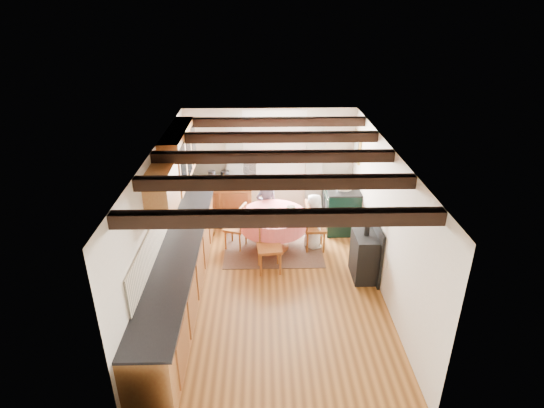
{
  "coord_description": "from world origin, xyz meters",
  "views": [
    {
      "loc": [
        -0.17,
        -6.2,
        4.47
      ],
      "look_at": [
        0.0,
        0.8,
        1.15
      ],
      "focal_mm": 29.02,
      "sensor_mm": 36.0,
      "label": 1
    }
  ],
  "objects_px": {
    "chair_right": "(315,226)",
    "child_far": "(267,205)",
    "child_right": "(313,221)",
    "cup": "(288,212)",
    "cast_iron_stove": "(365,244)",
    "dining_table": "(273,231)",
    "chair_left": "(235,226)",
    "chair_near": "(269,246)",
    "aga_range": "(340,206)"
  },
  "relations": [
    {
      "from": "aga_range",
      "to": "cup",
      "type": "xyz_separation_m",
      "value": [
        -1.17,
        -0.92,
        0.34
      ]
    },
    {
      "from": "cup",
      "to": "cast_iron_stove",
      "type": "bearing_deg",
      "value": -36.49
    },
    {
      "from": "dining_table",
      "to": "child_right",
      "type": "height_order",
      "value": "child_right"
    },
    {
      "from": "aga_range",
      "to": "cast_iron_stove",
      "type": "height_order",
      "value": "cast_iron_stove"
    },
    {
      "from": "chair_right",
      "to": "cup",
      "type": "distance_m",
      "value": 0.62
    },
    {
      "from": "child_right",
      "to": "cast_iron_stove",
      "type": "bearing_deg",
      "value": -161.35
    },
    {
      "from": "aga_range",
      "to": "cast_iron_stove",
      "type": "distance_m",
      "value": 1.87
    },
    {
      "from": "chair_near",
      "to": "child_right",
      "type": "bearing_deg",
      "value": 37.58
    },
    {
      "from": "aga_range",
      "to": "child_far",
      "type": "relative_size",
      "value": 0.87
    },
    {
      "from": "cup",
      "to": "chair_left",
      "type": "bearing_deg",
      "value": 173.36
    },
    {
      "from": "chair_left",
      "to": "chair_right",
      "type": "bearing_deg",
      "value": 106.25
    },
    {
      "from": "child_far",
      "to": "child_right",
      "type": "xyz_separation_m",
      "value": [
        0.89,
        -0.66,
        -0.04
      ]
    },
    {
      "from": "chair_right",
      "to": "child_far",
      "type": "relative_size",
      "value": 0.82
    },
    {
      "from": "cast_iron_stove",
      "to": "dining_table",
      "type": "bearing_deg",
      "value": 147.45
    },
    {
      "from": "chair_left",
      "to": "cast_iron_stove",
      "type": "relative_size",
      "value": 0.71
    },
    {
      "from": "dining_table",
      "to": "chair_near",
      "type": "relative_size",
      "value": 1.27
    },
    {
      "from": "aga_range",
      "to": "child_right",
      "type": "height_order",
      "value": "child_right"
    },
    {
      "from": "child_right",
      "to": "chair_near",
      "type": "bearing_deg",
      "value": 115.49
    },
    {
      "from": "child_far",
      "to": "child_right",
      "type": "bearing_deg",
      "value": 134.67
    },
    {
      "from": "dining_table",
      "to": "child_right",
      "type": "distance_m",
      "value": 0.79
    },
    {
      "from": "chair_near",
      "to": "aga_range",
      "type": "height_order",
      "value": "chair_near"
    },
    {
      "from": "chair_right",
      "to": "cup",
      "type": "relative_size",
      "value": 9.34
    },
    {
      "from": "cup",
      "to": "child_far",
      "type": "bearing_deg",
      "value": 117.23
    },
    {
      "from": "child_right",
      "to": "cup",
      "type": "relative_size",
      "value": 10.56
    },
    {
      "from": "child_right",
      "to": "chair_right",
      "type": "bearing_deg",
      "value": -174.82
    },
    {
      "from": "cast_iron_stove",
      "to": "chair_left",
      "type": "bearing_deg",
      "value": 155.03
    },
    {
      "from": "chair_left",
      "to": "cup",
      "type": "xyz_separation_m",
      "value": [
        1.0,
        -0.12,
        0.35
      ]
    },
    {
      "from": "cast_iron_stove",
      "to": "child_far",
      "type": "height_order",
      "value": "cast_iron_stove"
    },
    {
      "from": "dining_table",
      "to": "chair_left",
      "type": "distance_m",
      "value": 0.74
    },
    {
      "from": "chair_right",
      "to": "cup",
      "type": "xyz_separation_m",
      "value": [
        -0.53,
        -0.03,
        0.32
      ]
    },
    {
      "from": "dining_table",
      "to": "chair_near",
      "type": "distance_m",
      "value": 0.77
    },
    {
      "from": "chair_right",
      "to": "cup",
      "type": "height_order",
      "value": "chair_right"
    },
    {
      "from": "cast_iron_stove",
      "to": "child_right",
      "type": "distance_m",
      "value": 1.3
    },
    {
      "from": "dining_table",
      "to": "aga_range",
      "type": "distance_m",
      "value": 1.69
    },
    {
      "from": "dining_table",
      "to": "chair_left",
      "type": "bearing_deg",
      "value": 174.33
    },
    {
      "from": "cup",
      "to": "chair_near",
      "type": "bearing_deg",
      "value": -116.54
    },
    {
      "from": "aga_range",
      "to": "cup",
      "type": "relative_size",
      "value": 9.88
    },
    {
      "from": "dining_table",
      "to": "chair_right",
      "type": "bearing_deg",
      "value": -1.15
    },
    {
      "from": "child_right",
      "to": "dining_table",
      "type": "bearing_deg",
      "value": 76.03
    },
    {
      "from": "cup",
      "to": "chair_right",
      "type": "bearing_deg",
      "value": 3.01
    },
    {
      "from": "chair_left",
      "to": "chair_right",
      "type": "relative_size",
      "value": 0.94
    },
    {
      "from": "chair_right",
      "to": "chair_near",
      "type": "bearing_deg",
      "value": 128.75
    },
    {
      "from": "dining_table",
      "to": "cup",
      "type": "bearing_deg",
      "value": -9.23
    },
    {
      "from": "chair_left",
      "to": "chair_right",
      "type": "xyz_separation_m",
      "value": [
        1.53,
        -0.09,
        0.03
      ]
    },
    {
      "from": "chair_left",
      "to": "child_right",
      "type": "bearing_deg",
      "value": 108.85
    },
    {
      "from": "aga_range",
      "to": "child_right",
      "type": "distance_m",
      "value": 1.06
    },
    {
      "from": "dining_table",
      "to": "child_far",
      "type": "xyz_separation_m",
      "value": [
        -0.12,
        0.71,
        0.21
      ]
    },
    {
      "from": "chair_left",
      "to": "aga_range",
      "type": "bearing_deg",
      "value": 129.92
    },
    {
      "from": "aga_range",
      "to": "chair_near",
      "type": "bearing_deg",
      "value": -132.95
    },
    {
      "from": "chair_right",
      "to": "cast_iron_stove",
      "type": "xyz_separation_m",
      "value": [
        0.74,
        -0.97,
        0.16
      ]
    }
  ]
}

